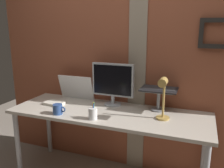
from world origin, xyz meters
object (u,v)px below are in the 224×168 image
laptop (161,82)px  pen_cup (93,113)px  whiteboard_panel (76,88)px  monitor (113,82)px  desk_lamp (163,94)px  coffee_mug (58,109)px

laptop → pen_cup: laptop is taller
whiteboard_panel → pen_cup: (0.43, -0.47, -0.08)m
monitor → pen_cup: (-0.02, -0.43, -0.19)m
desk_lamp → laptop: bearing=103.1°
monitor → laptop: 0.48m
whiteboard_panel → pen_cup: bearing=-48.0°
desk_lamp → whiteboard_panel: bearing=163.3°
laptop → coffee_mug: (-0.86, -0.50, -0.22)m
whiteboard_panel → coffee_mug: whiteboard_panel is taller
laptop → desk_lamp: size_ratio=0.89×
pen_cup → coffee_mug: pen_cup is taller
laptop → pen_cup: bearing=-134.6°
pen_cup → laptop: bearing=45.4°
desk_lamp → coffee_mug: (-0.93, -0.17, -0.19)m
desk_lamp → coffee_mug: desk_lamp is taller
laptop → coffee_mug: laptop is taller
desk_lamp → monitor: bearing=154.7°
pen_cup → whiteboard_panel: bearing=132.0°
coffee_mug → desk_lamp: bearing=10.6°
monitor → coffee_mug: 0.61m
laptop → pen_cup: (-0.50, -0.50, -0.21)m
pen_cup → desk_lamp: bearing=16.9°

